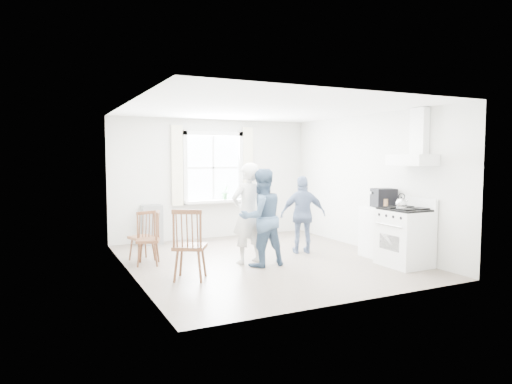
% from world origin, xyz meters
% --- Properties ---
extents(room_shell, '(4.62, 5.12, 2.64)m').
position_xyz_m(room_shell, '(0.00, 0.00, 1.30)').
color(room_shell, '#77695C').
rests_on(room_shell, ground).
extents(window_assembly, '(1.88, 0.24, 1.70)m').
position_xyz_m(window_assembly, '(0.00, 2.45, 1.46)').
color(window_assembly, white).
rests_on(window_assembly, room_shell).
extents(range_hood, '(0.45, 0.76, 0.94)m').
position_xyz_m(range_hood, '(2.07, -1.35, 1.90)').
color(range_hood, white).
rests_on(range_hood, room_shell).
extents(shelf_unit, '(0.40, 0.30, 0.80)m').
position_xyz_m(shelf_unit, '(-1.40, 2.33, 0.40)').
color(shelf_unit, gray).
rests_on(shelf_unit, ground).
extents(gas_stove, '(0.68, 0.76, 1.12)m').
position_xyz_m(gas_stove, '(1.91, -1.35, 0.48)').
color(gas_stove, white).
rests_on(gas_stove, ground).
extents(kettle, '(0.19, 0.19, 0.26)m').
position_xyz_m(kettle, '(1.75, -1.42, 1.04)').
color(kettle, silver).
rests_on(kettle, gas_stove).
extents(low_cabinet, '(0.50, 0.55, 0.90)m').
position_xyz_m(low_cabinet, '(1.98, -0.65, 0.45)').
color(low_cabinet, white).
rests_on(low_cabinet, ground).
extents(stereo_stack, '(0.44, 0.41, 0.33)m').
position_xyz_m(stereo_stack, '(2.02, -0.70, 1.07)').
color(stereo_stack, black).
rests_on(stereo_stack, low_cabinet).
extents(cardboard_box, '(0.30, 0.27, 0.16)m').
position_xyz_m(cardboard_box, '(2.00, -0.75, 0.98)').
color(cardboard_box, '#966E48').
rests_on(cardboard_box, low_cabinet).
extents(windsor_chair_a, '(0.46, 0.46, 0.88)m').
position_xyz_m(windsor_chair_a, '(-1.87, 0.83, 0.54)').
color(windsor_chair_a, '#4D2B19').
rests_on(windsor_chair_a, ground).
extents(windsor_chair_b, '(0.60, 0.60, 1.06)m').
position_xyz_m(windsor_chair_b, '(-1.58, -0.71, 0.65)').
color(windsor_chair_b, '#4D2B19').
rests_on(windsor_chair_b, ground).
extents(windsor_chair_c, '(0.47, 0.48, 0.90)m').
position_xyz_m(windsor_chair_c, '(-1.78, 0.53, 0.55)').
color(windsor_chair_c, '#4D2B19').
rests_on(windsor_chair_c, ground).
extents(person_left, '(0.71, 0.71, 1.69)m').
position_xyz_m(person_left, '(-0.33, -0.05, 0.85)').
color(person_left, silver).
rests_on(person_left, ground).
extents(person_mid, '(0.81, 0.81, 1.60)m').
position_xyz_m(person_mid, '(-0.21, -0.33, 0.80)').
color(person_mid, '#405978').
rests_on(person_mid, ground).
extents(person_right, '(1.08, 1.08, 1.44)m').
position_xyz_m(person_right, '(0.93, 0.23, 0.72)').
color(person_right, navy).
rests_on(person_right, ground).
extents(potted_plant, '(0.23, 0.23, 0.32)m').
position_xyz_m(potted_plant, '(0.24, 2.36, 1.01)').
color(potted_plant, '#34763A').
rests_on(potted_plant, window_assembly).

